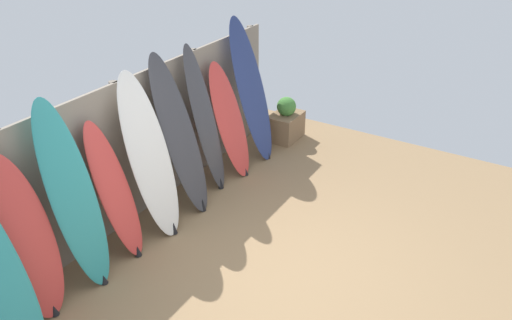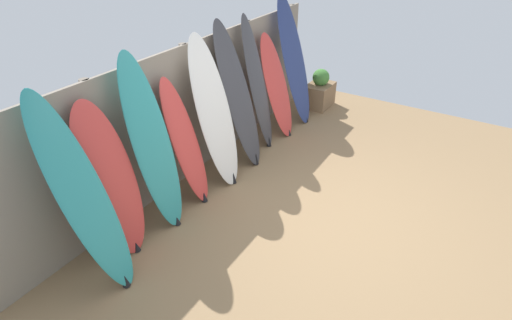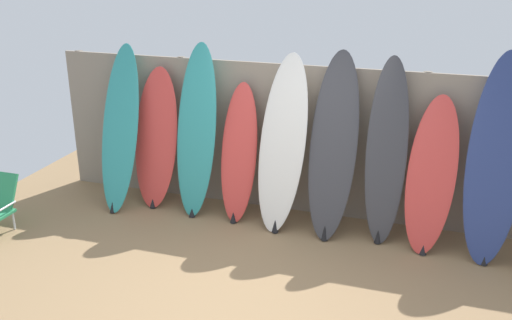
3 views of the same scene
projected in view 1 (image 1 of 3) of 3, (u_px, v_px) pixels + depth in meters
name	position (u px, v px, depth m)	size (l,w,h in m)	color
ground	(270.00, 271.00, 5.47)	(7.68, 7.68, 0.00)	#8E704C
fence_back	(125.00, 154.00, 5.94)	(6.08, 0.11, 1.80)	gray
surfboard_red_1	(24.00, 241.00, 4.59)	(0.60, 0.48, 1.71)	#D13D38
surfboard_teal_2	(74.00, 198.00, 4.90)	(0.51, 0.54, 2.03)	teal
surfboard_red_3	(115.00, 192.00, 5.41)	(0.45, 0.56, 1.60)	#D13D38
surfboard_white_4	(150.00, 158.00, 5.69)	(0.62, 0.68, 1.97)	white
surfboard_charcoal_5	(180.00, 137.00, 6.12)	(0.53, 0.70, 2.02)	#38383D
surfboard_charcoal_6	(205.00, 121.00, 6.57)	(0.47, 0.54, 1.99)	#38383D
surfboard_red_7	(230.00, 121.00, 6.98)	(0.57, 0.66, 1.62)	#D13D38
surfboard_navy_8	(252.00, 92.00, 7.32)	(0.63, 0.74, 2.11)	navy
planter_box	(286.00, 122.00, 8.16)	(0.59, 0.42, 0.73)	#846647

